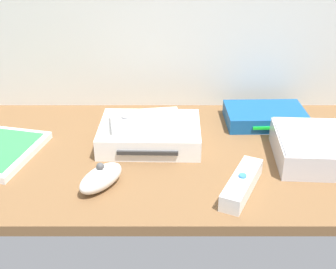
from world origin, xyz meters
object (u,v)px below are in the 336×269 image
mini_computer (320,148)px  remote_wand (242,184)px  game_console (150,134)px  network_router (265,116)px  remote_classic_pad (146,121)px  remote_nunchuk (101,178)px  game_case (0,152)px

mini_computer → remote_wand: mini_computer is taller
game_console → network_router: game_console is taller
mini_computer → remote_classic_pad: bearing=169.2°
game_console → remote_wand: (16.85, -17.96, -0.69)cm
mini_computer → remote_nunchuk: bearing=-166.6°
remote_nunchuk → game_case: bearing=-172.8°
game_case → network_router: bearing=28.2°
remote_wand → game_console: bearing=158.2°
network_router → remote_wand: 29.48cm
network_router → remote_classic_pad: bearing=-160.9°
game_console → mini_computer: bearing=-10.2°
game_case → mini_computer: bearing=11.8°
remote_classic_pad → network_router: bearing=12.1°
game_console → network_router: (26.30, 9.95, -0.50)cm
game_case → remote_classic_pad: (29.41, 4.95, 4.65)cm
network_router → mini_computer: bearing=-67.6°
remote_nunchuk → remote_classic_pad: remote_classic_pad is taller
remote_wand → remote_nunchuk: 24.98cm
mini_computer → network_router: 18.39cm
game_console → remote_classic_pad: bearing=-162.2°
mini_computer → remote_wand: bearing=-146.6°
mini_computer → remote_classic_pad: (-34.55, 6.60, 2.77)cm
game_console → remote_wand: 24.64cm
game_case → remote_nunchuk: 25.03cm
network_router → remote_nunchuk: 43.60cm
remote_classic_pad → game_case: bearing=-178.9°
network_router → remote_classic_pad: size_ratio=1.19×
mini_computer → game_case: bearing=178.5°
game_console → game_case: 30.71cm
remote_nunchuk → remote_classic_pad: bearing=101.1°
mini_computer → network_router: bearing=113.9°
game_case → remote_wand: 48.78cm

